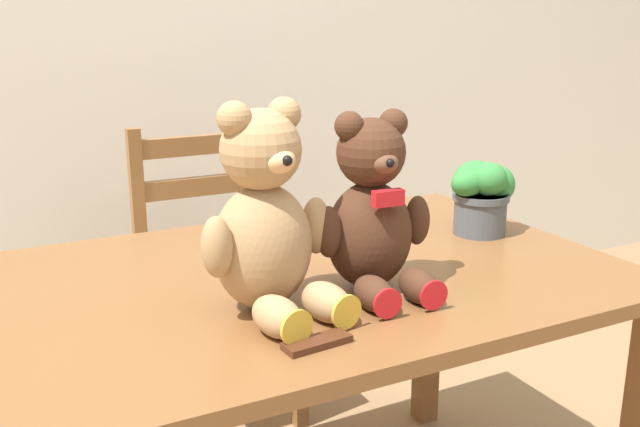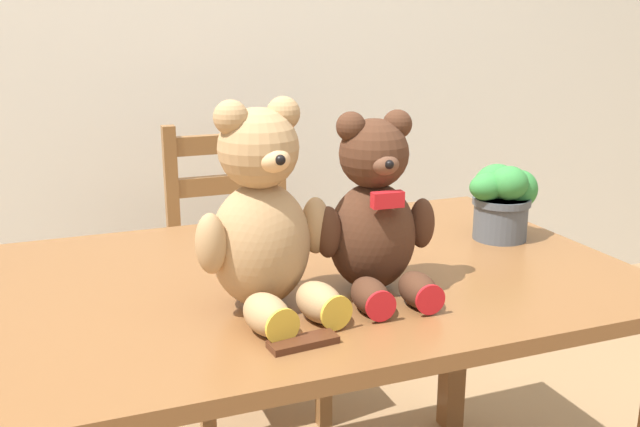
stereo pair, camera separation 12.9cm
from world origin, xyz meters
name	(u,v)px [view 2 (the right image)]	position (x,y,z in m)	size (l,w,h in m)	color
dining_table	(311,315)	(0.00, 0.43, 0.61)	(1.29, 0.85, 0.71)	brown
wooden_chair_behind	(241,270)	(0.05, 1.20, 0.44)	(0.40, 0.46, 0.89)	brown
teddy_bear_left	(263,221)	(-0.14, 0.29, 0.87)	(0.26, 0.28, 0.37)	tan
teddy_bear_right	(375,216)	(0.08, 0.29, 0.85)	(0.24, 0.24, 0.34)	#472819
potted_plant	(502,198)	(0.49, 0.48, 0.80)	(0.18, 0.15, 0.18)	#4C5156
chocolate_bar	(303,342)	(-0.13, 0.11, 0.71)	(0.11, 0.04, 0.01)	#472314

